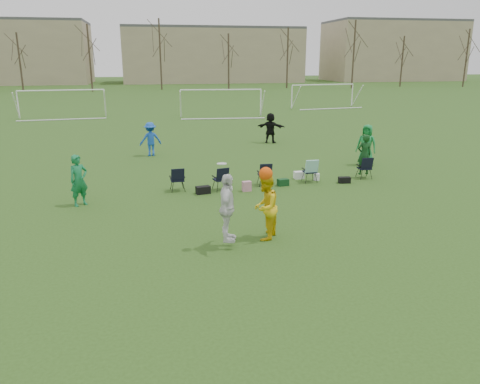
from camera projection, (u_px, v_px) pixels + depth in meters
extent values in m
plane|color=#2B4B17|center=(261.00, 270.00, 11.77)|extent=(260.00, 260.00, 0.00)
imported|color=#14753F|center=(79.00, 180.00, 16.72)|extent=(0.81, 0.76, 1.87)
imported|color=#184CB5|center=(150.00, 139.00, 25.33)|extent=(1.30, 0.92, 1.83)
imported|color=#167E38|center=(366.00, 145.00, 23.15)|extent=(1.16, 1.13, 2.02)
imported|color=black|center=(270.00, 128.00, 29.23)|extent=(1.81, 1.25, 1.88)
imported|color=silver|center=(227.00, 208.00, 12.87)|extent=(0.75, 1.22, 1.93)
imported|color=yellow|center=(265.00, 207.00, 13.59)|extent=(1.11, 1.19, 1.94)
sphere|color=#E84C0C|center=(266.00, 174.00, 13.31)|extent=(0.39, 0.39, 0.39)
cylinder|color=white|center=(222.00, 164.00, 12.51)|extent=(0.27, 0.27, 0.04)
imported|color=#103B16|center=(364.00, 155.00, 20.64)|extent=(0.67, 0.45, 1.79)
cube|color=black|center=(203.00, 190.00, 18.39)|extent=(0.60, 0.41, 0.30)
cube|color=#C57F94|center=(247.00, 186.00, 18.73)|extent=(0.37, 0.26, 0.40)
cube|color=#103C18|center=(283.00, 182.00, 19.56)|extent=(0.49, 0.34, 0.28)
cube|color=white|center=(299.00, 175.00, 20.68)|extent=(0.43, 0.31, 0.32)
cylinder|color=white|center=(317.00, 177.00, 20.41)|extent=(0.26, 0.26, 0.30)
cube|color=black|center=(344.00, 180.00, 19.98)|extent=(0.53, 0.33, 0.26)
cube|color=black|center=(177.00, 179.00, 18.71)|extent=(0.63, 0.63, 0.96)
cube|color=black|center=(221.00, 179.00, 18.79)|extent=(0.72, 0.72, 0.96)
cube|color=black|center=(265.00, 174.00, 19.55)|extent=(0.62, 0.62, 0.96)
cube|color=black|center=(310.00, 171.00, 20.06)|extent=(0.60, 0.60, 0.96)
cube|color=black|center=(364.00, 167.00, 20.71)|extent=(0.60, 0.60, 0.96)
cylinder|color=white|center=(18.00, 105.00, 40.68)|extent=(0.12, 0.12, 2.40)
cylinder|color=white|center=(105.00, 103.00, 42.63)|extent=(0.12, 0.12, 2.40)
cylinder|color=white|center=(61.00, 90.00, 41.32)|extent=(7.28, 0.76, 0.12)
cylinder|color=white|center=(181.00, 104.00, 41.93)|extent=(0.12, 0.12, 2.40)
cylinder|color=white|center=(261.00, 103.00, 42.80)|extent=(0.12, 0.12, 2.40)
cylinder|color=white|center=(221.00, 90.00, 42.03)|extent=(7.29, 0.63, 0.12)
cylinder|color=white|center=(292.00, 97.00, 49.09)|extent=(0.12, 0.12, 2.40)
cylinder|color=white|center=(352.00, 95.00, 51.39)|extent=(0.12, 0.12, 2.40)
cylinder|color=white|center=(323.00, 85.00, 49.91)|extent=(7.25, 1.13, 0.12)
cylinder|color=#382B21|center=(20.00, 62.00, 73.88)|extent=(0.28, 0.28, 9.00)
cylinder|color=#382B21|center=(90.00, 58.00, 72.93)|extent=(0.28, 0.28, 10.20)
cylinder|color=#382B21|center=(160.00, 55.00, 77.63)|extent=(0.28, 0.28, 11.40)
cylinder|color=#382B21|center=(229.00, 62.00, 77.17)|extent=(0.28, 0.28, 9.00)
cylinder|color=#382B21|center=(287.00, 58.00, 81.87)|extent=(0.28, 0.28, 10.20)
cylinder|color=#382B21|center=(354.00, 55.00, 80.92)|extent=(0.28, 0.28, 11.40)
cylinder|color=#382B21|center=(402.00, 62.00, 86.12)|extent=(0.28, 0.28, 9.00)
cylinder|color=#382B21|center=(466.00, 58.00, 85.16)|extent=(0.28, 0.28, 10.20)
cube|color=tan|center=(212.00, 56.00, 103.02)|extent=(38.00, 16.00, 11.00)
cube|color=tan|center=(392.00, 52.00, 110.71)|extent=(30.00, 16.00, 13.00)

